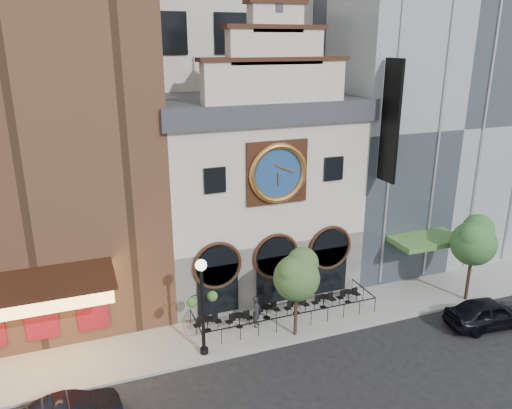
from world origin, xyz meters
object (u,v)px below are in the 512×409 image
object	(u,v)px
bistro_2	(267,311)
tree_left	(297,274)
pedestrian	(257,311)
lamppost	(202,297)
tree_right	(474,240)
bistro_4	(324,301)
bistro_0	(208,323)
bistro_5	(348,296)
car_right	(489,313)
bistro_1	(239,320)
bistro_3	(297,306)

from	to	relation	value
bistro_2	tree_left	xyz separation A→B (m)	(0.88, -2.09, 3.18)
pedestrian	lamppost	size ratio (longest dim) A/B	0.35
lamppost	pedestrian	bearing A→B (deg)	10.26
lamppost	tree_right	world-z (taller)	tree_right
bistro_4	bistro_0	bearing A→B (deg)	179.64
bistro_5	car_right	size ratio (longest dim) A/B	0.31
bistro_0	bistro_5	world-z (taller)	same
bistro_4	tree_left	world-z (taller)	tree_left
tree_left	bistro_1	bearing A→B (deg)	146.58
bistro_0	car_right	size ratio (longest dim) A/B	0.31
bistro_5	pedestrian	bearing A→B (deg)	-175.44
bistro_0	tree_left	size ratio (longest dim) A/B	0.32
car_right	lamppost	xyz separation A→B (m)	(-15.89, 3.01, 2.56)
car_right	tree_right	bearing A→B (deg)	-12.70
bistro_4	tree_right	size ratio (longest dim) A/B	0.29
bistro_3	bistro_4	distance (m)	1.81
car_right	tree_left	world-z (taller)	tree_left
bistro_0	pedestrian	bearing A→B (deg)	-10.94
tree_left	tree_right	bearing A→B (deg)	-0.86
bistro_3	lamppost	xyz separation A→B (m)	(-6.17, -1.91, 2.81)
bistro_3	tree_left	bearing A→B (deg)	-116.64
bistro_3	tree_right	bearing A→B (deg)	-11.31
bistro_3	lamppost	bearing A→B (deg)	-162.77
bistro_5	bistro_3	bearing A→B (deg)	-179.35
pedestrian	tree_left	size ratio (longest dim) A/B	0.37
bistro_5	car_right	distance (m)	7.93
bistro_2	tree_right	size ratio (longest dim) A/B	0.29
bistro_1	tree_right	size ratio (longest dim) A/B	0.29
tree_left	bistro_4	bearing A→B (deg)	35.42
bistro_3	tree_right	xyz separation A→B (m)	(10.70, -2.14, 3.52)
bistro_0	tree_left	bearing A→B (deg)	-24.59
bistro_1	bistro_4	bearing A→B (deg)	2.38
lamppost	bistro_3	bearing A→B (deg)	4.69
pedestrian	tree_right	bearing A→B (deg)	-60.79
bistro_1	bistro_5	distance (m)	7.20
bistro_3	car_right	world-z (taller)	car_right
bistro_0	tree_left	distance (m)	5.83
bistro_0	bistro_1	xyz separation A→B (m)	(1.78, -0.27, 0.00)
bistro_2	lamppost	bearing A→B (deg)	-154.73
bistro_0	bistro_5	distance (m)	8.97
pedestrian	lamppost	xyz separation A→B (m)	(-3.46, -1.45, 2.34)
bistro_2	bistro_4	world-z (taller)	same
bistro_0	bistro_4	world-z (taller)	same
bistro_5	lamppost	xyz separation A→B (m)	(-9.71, -1.95, 2.81)
bistro_1	tree_right	distance (m)	14.91
bistro_0	bistro_3	xyz separation A→B (m)	(5.43, -0.07, 0.00)
bistro_5	lamppost	world-z (taller)	lamppost
bistro_2	tree_right	world-z (taller)	tree_right
bistro_0	lamppost	distance (m)	3.51
bistro_1	pedestrian	size ratio (longest dim) A/B	0.85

